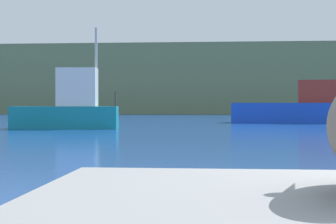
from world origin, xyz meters
name	(u,v)px	position (x,y,z in m)	size (l,w,h in m)	color
hillside_backdrop	(235,81)	(0.00, 65.33, 3.82)	(140.00, 17.55, 7.65)	#6B7A51
fishing_boat_teal	(69,107)	(-8.93, 22.20, 1.03)	(5.02, 1.72, 4.71)	teal
fishing_boat_blue	(303,109)	(3.02, 30.77, 0.85)	(8.15, 3.10, 5.49)	blue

